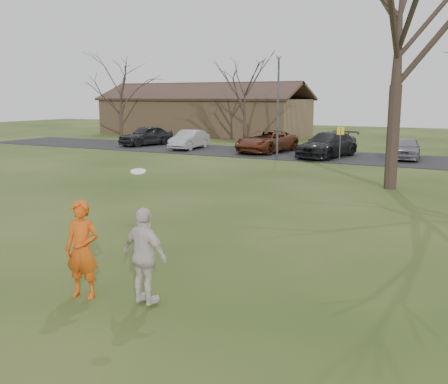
{
  "coord_description": "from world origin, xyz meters",
  "views": [
    {
      "loc": [
        5.54,
        -6.61,
        3.74
      ],
      "look_at": [
        0.0,
        4.0,
        1.5
      ],
      "focal_mm": 40.96,
      "sensor_mm": 36.0,
      "label": 1
    }
  ],
  "objects_px": {
    "car_0": "(146,135)",
    "car_1": "(189,140)",
    "player_defender": "(82,250)",
    "car_2": "(267,141)",
    "car_3": "(328,145)",
    "building": "(204,115)",
    "car_4": "(406,148)",
    "lamp_post": "(278,93)",
    "catching_play": "(145,256)",
    "big_tree": "(400,11)"
  },
  "relations": [
    {
      "from": "car_3",
      "to": "catching_play",
      "type": "distance_m",
      "value": 24.26
    },
    {
      "from": "car_2",
      "to": "car_1",
      "type": "bearing_deg",
      "value": -166.65
    },
    {
      "from": "car_2",
      "to": "catching_play",
      "type": "xyz_separation_m",
      "value": [
        8.12,
        -24.81,
        0.16
      ]
    },
    {
      "from": "player_defender",
      "to": "car_0",
      "type": "bearing_deg",
      "value": 112.76
    },
    {
      "from": "car_2",
      "to": "big_tree",
      "type": "xyz_separation_m",
      "value": [
        9.89,
        -10.31,
        6.22
      ]
    },
    {
      "from": "car_1",
      "to": "car_2",
      "type": "relative_size",
      "value": 0.77
    },
    {
      "from": "big_tree",
      "to": "car_4",
      "type": "bearing_deg",
      "value": 94.99
    },
    {
      "from": "car_2",
      "to": "car_4",
      "type": "height_order",
      "value": "car_2"
    },
    {
      "from": "car_4",
      "to": "big_tree",
      "type": "xyz_separation_m",
      "value": [
        0.92,
        -10.58,
        6.3
      ]
    },
    {
      "from": "car_1",
      "to": "car_3",
      "type": "distance_m",
      "value": 10.22
    },
    {
      "from": "building",
      "to": "lamp_post",
      "type": "relative_size",
      "value": 3.29
    },
    {
      "from": "car_2",
      "to": "lamp_post",
      "type": "height_order",
      "value": "lamp_post"
    },
    {
      "from": "car_0",
      "to": "building",
      "type": "xyz_separation_m",
      "value": [
        -1.96,
        12.45,
        1.13
      ]
    },
    {
      "from": "car_1",
      "to": "lamp_post",
      "type": "relative_size",
      "value": 0.65
    },
    {
      "from": "player_defender",
      "to": "lamp_post",
      "type": "bearing_deg",
      "value": 91.4
    },
    {
      "from": "car_0",
      "to": "car_3",
      "type": "height_order",
      "value": "car_3"
    },
    {
      "from": "car_0",
      "to": "catching_play",
      "type": "xyz_separation_m",
      "value": [
        18.27,
        -25.05,
        0.14
      ]
    },
    {
      "from": "car_0",
      "to": "big_tree",
      "type": "distance_m",
      "value": 23.47
    },
    {
      "from": "car_2",
      "to": "building",
      "type": "distance_m",
      "value": 17.58
    },
    {
      "from": "car_0",
      "to": "car_4",
      "type": "distance_m",
      "value": 19.11
    },
    {
      "from": "lamp_post",
      "to": "building",
      "type": "bearing_deg",
      "value": 132.09
    },
    {
      "from": "car_0",
      "to": "car_1",
      "type": "relative_size",
      "value": 1.09
    },
    {
      "from": "car_2",
      "to": "building",
      "type": "xyz_separation_m",
      "value": [
        -12.11,
        12.69,
        1.16
      ]
    },
    {
      "from": "car_2",
      "to": "car_3",
      "type": "height_order",
      "value": "car_3"
    },
    {
      "from": "car_1",
      "to": "lamp_post",
      "type": "xyz_separation_m",
      "value": [
        7.65,
        -2.25,
        3.26
      ]
    },
    {
      "from": "player_defender",
      "to": "car_4",
      "type": "height_order",
      "value": "player_defender"
    },
    {
      "from": "player_defender",
      "to": "car_0",
      "type": "xyz_separation_m",
      "value": [
        -16.98,
        25.25,
        -0.13
      ]
    },
    {
      "from": "car_2",
      "to": "lamp_post",
      "type": "xyz_separation_m",
      "value": [
        1.89,
        -2.81,
        3.19
      ]
    },
    {
      "from": "car_4",
      "to": "catching_play",
      "type": "bearing_deg",
      "value": -96.95
    },
    {
      "from": "car_2",
      "to": "car_4",
      "type": "distance_m",
      "value": 8.97
    },
    {
      "from": "player_defender",
      "to": "car_1",
      "type": "height_order",
      "value": "player_defender"
    },
    {
      "from": "car_0",
      "to": "car_1",
      "type": "bearing_deg",
      "value": 4.75
    },
    {
      "from": "car_0",
      "to": "catching_play",
      "type": "bearing_deg",
      "value": -38.85
    },
    {
      "from": "car_2",
      "to": "lamp_post",
      "type": "relative_size",
      "value": 0.85
    },
    {
      "from": "car_3",
      "to": "lamp_post",
      "type": "bearing_deg",
      "value": -131.22
    },
    {
      "from": "car_2",
      "to": "building",
      "type": "bearing_deg",
      "value": 141.44
    },
    {
      "from": "car_0",
      "to": "lamp_post",
      "type": "relative_size",
      "value": 0.71
    },
    {
      "from": "player_defender",
      "to": "car_0",
      "type": "height_order",
      "value": "player_defender"
    },
    {
      "from": "lamp_post",
      "to": "big_tree",
      "type": "height_order",
      "value": "big_tree"
    },
    {
      "from": "player_defender",
      "to": "lamp_post",
      "type": "distance_m",
      "value": 22.95
    },
    {
      "from": "car_2",
      "to": "car_3",
      "type": "distance_m",
      "value": 4.53
    },
    {
      "from": "car_2",
      "to": "big_tree",
      "type": "height_order",
      "value": "big_tree"
    },
    {
      "from": "car_0",
      "to": "car_1",
      "type": "xyz_separation_m",
      "value": [
        4.39,
        -0.8,
        -0.09
      ]
    },
    {
      "from": "player_defender",
      "to": "car_0",
      "type": "distance_m",
      "value": 30.43
    },
    {
      "from": "catching_play",
      "to": "car_2",
      "type": "bearing_deg",
      "value": 108.13
    },
    {
      "from": "car_1",
      "to": "car_2",
      "type": "xyz_separation_m",
      "value": [
        5.76,
        0.56,
        0.06
      ]
    },
    {
      "from": "player_defender",
      "to": "big_tree",
      "type": "distance_m",
      "value": 16.2
    },
    {
      "from": "player_defender",
      "to": "catching_play",
      "type": "relative_size",
      "value": 0.76
    },
    {
      "from": "car_1",
      "to": "catching_play",
      "type": "relative_size",
      "value": 1.67
    },
    {
      "from": "car_4",
      "to": "building",
      "type": "relative_size",
      "value": 0.19
    }
  ]
}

